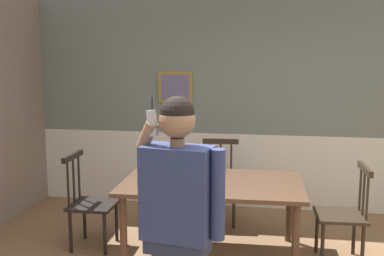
{
  "coord_description": "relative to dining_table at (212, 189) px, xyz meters",
  "views": [
    {
      "loc": [
        0.25,
        -3.15,
        1.98
      ],
      "look_at": [
        -0.3,
        0.07,
        1.47
      ],
      "focal_mm": 42.97,
      "sensor_mm": 36.0,
      "label": 1
    }
  ],
  "objects": [
    {
      "name": "room_back_partition",
      "position": [
        0.29,
        1.59,
        0.64
      ],
      "size": [
        5.8,
        0.17,
        2.74
      ],
      "color": "slate",
      "rests_on": "ground_plane"
    },
    {
      "name": "person_figure",
      "position": [
        -0.01,
        -1.66,
        0.34
      ],
      "size": [
        0.59,
        0.31,
        1.74
      ],
      "rotation": [
        0.0,
        0.0,
        2.96
      ],
      "color": "#282E49",
      "rests_on": "ground_plane"
    },
    {
      "name": "dining_table",
      "position": [
        0.0,
        0.0,
        0.0
      ],
      "size": [
        1.8,
        1.13,
        0.75
      ],
      "rotation": [
        0.0,
        0.0,
        0.03
      ],
      "color": "#4C3323",
      "rests_on": "ground_plane"
    },
    {
      "name": "chair_near_window",
      "position": [
        -1.28,
        -0.03,
        -0.19
      ],
      "size": [
        0.46,
        0.46,
        0.99
      ],
      "rotation": [
        0.0,
        0.0,
        4.72
      ],
      "color": "black",
      "rests_on": "ground_plane"
    },
    {
      "name": "chair_by_doorway",
      "position": [
        -0.03,
        0.93,
        -0.19
      ],
      "size": [
        0.46,
        0.46,
        0.98
      ],
      "rotation": [
        0.0,
        0.0,
        3.2
      ],
      "color": "#2D2319",
      "rests_on": "ground_plane"
    },
    {
      "name": "chair_at_table_head",
      "position": [
        1.27,
        0.03,
        -0.2
      ],
      "size": [
        0.48,
        0.48,
        0.96
      ],
      "rotation": [
        0.0,
        0.0,
        1.62
      ],
      "color": "#2D2319",
      "rests_on": "ground_plane"
    }
  ]
}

